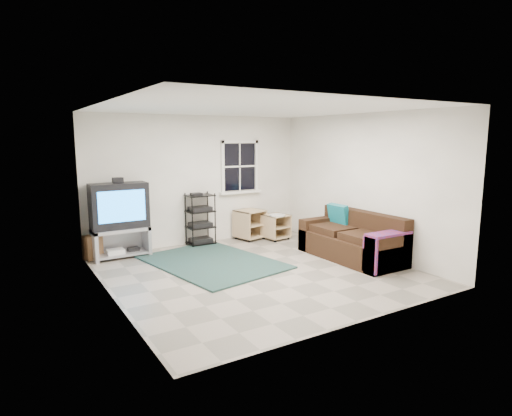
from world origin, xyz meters
TOP-DOWN VIEW (x-y plane):
  - room at (0.95, 2.27)m, footprint 4.60×4.62m
  - tv_unit at (-1.68, 2.03)m, footprint 0.99×0.50m
  - av_rack at (-0.07, 2.09)m, footprint 0.53×0.39m
  - side_table_left at (1.04, 2.05)m, footprint 0.65×0.65m
  - side_table_right at (1.51, 1.73)m, footprint 0.54×0.55m
  - sofa at (1.87, -0.24)m, footprint 0.88×1.99m
  - shag_rug at (-0.42, 0.82)m, footprint 2.16×2.69m
  - paper_bag at (-2.15, 2.15)m, footprint 0.36×0.30m

SIDE VIEW (x-z plane):
  - shag_rug at x=-0.42m, z-range 0.00..0.03m
  - paper_bag at x=-2.15m, z-range 0.00..0.44m
  - side_table_right at x=1.51m, z-range 0.03..0.59m
  - sofa at x=1.87m, z-range -0.13..0.78m
  - side_table_left at x=1.04m, z-range 0.02..0.65m
  - av_rack at x=-0.07m, z-range -0.07..0.99m
  - tv_unit at x=-1.68m, z-range 0.07..1.53m
  - room at x=0.95m, z-range -0.82..3.78m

